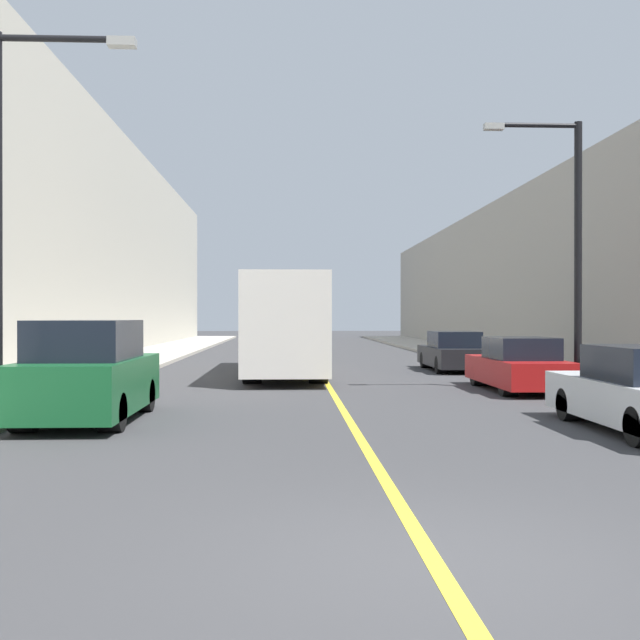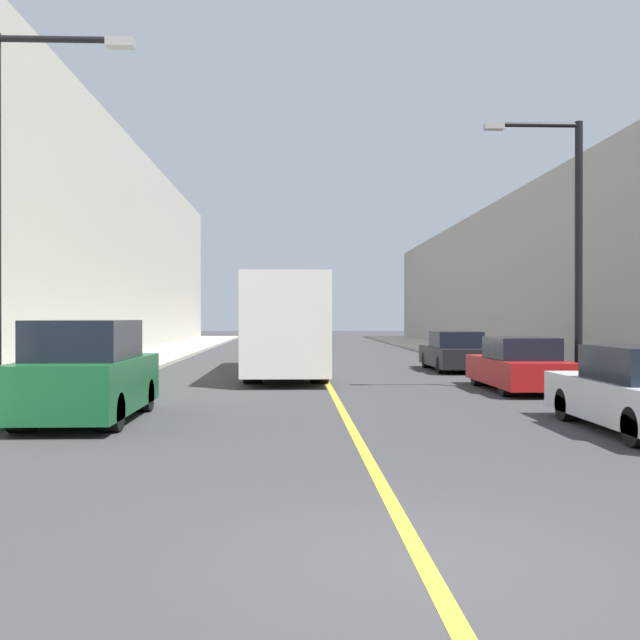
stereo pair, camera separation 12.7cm
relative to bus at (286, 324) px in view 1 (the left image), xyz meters
name	(u,v)px [view 1 (the left image)]	position (x,y,z in m)	size (l,w,h in m)	color
ground_plane	(434,562)	(1.24, -19.63, -1.75)	(200.00, 200.00, 0.00)	#38383A
sidewalk_left	(146,357)	(-6.70, 10.37, -1.67)	(3.72, 72.00, 0.15)	#B2AA9E
sidewalk_right	(475,356)	(9.17, 10.37, -1.67)	(3.72, 72.00, 0.15)	#B2AA9E
building_row_left	(64,235)	(-10.56, 10.37, 4.10)	(4.00, 72.00, 11.70)	#B7B2A3
building_row_right	(553,274)	(13.03, 10.37, 2.33)	(4.00, 72.00, 8.15)	gray
road_center_line	(312,358)	(1.24, 10.37, -1.74)	(0.16, 72.00, 0.01)	gold
bus	(286,324)	(0.00, 0.00, 0.00)	(2.52, 10.97, 3.26)	silver
parked_suv_left	(88,375)	(-3.71, -11.32, -0.86)	(1.89, 4.48, 1.92)	#145128
car_right_mid	(519,366)	(6.25, -5.86, -1.09)	(1.76, 4.64, 1.44)	maroon
car_right_far	(453,353)	(6.15, 1.62, -1.09)	(1.81, 4.67, 1.45)	black
street_lamp_left	(10,197)	(-4.90, -12.03, 2.38)	(2.57, 0.24, 6.92)	black
street_lamp_right	(569,235)	(7.37, -6.51, 2.37)	(2.57, 0.24, 6.90)	black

